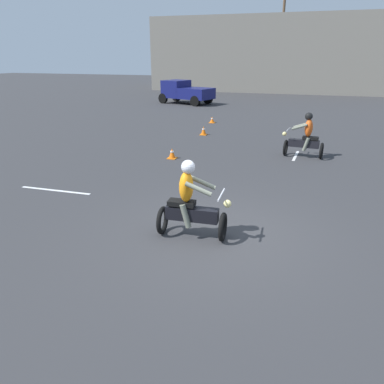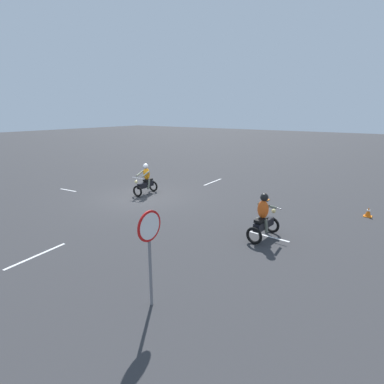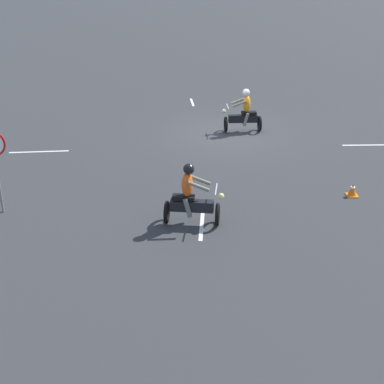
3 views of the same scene
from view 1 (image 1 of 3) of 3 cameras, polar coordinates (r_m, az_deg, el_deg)
ground_plane at (r=7.99m, az=3.99°, el=-6.65°), size 120.00×120.00×0.00m
motorcycle_rider_foreground at (r=7.65m, az=-0.25°, el=-1.90°), size 1.53×0.72×1.66m
motorcycle_rider_background at (r=14.49m, az=16.88°, el=7.88°), size 1.54×0.78×1.66m
pickup_truck at (r=30.02m, az=-1.05°, el=15.08°), size 4.52×3.09×1.73m
traffic_cone_near_right at (r=21.38m, az=3.08°, el=10.92°), size 0.32×0.32×0.34m
traffic_cone_mid_center at (r=13.84m, az=-3.05°, el=5.87°), size 0.32×0.32×0.38m
traffic_cone_mid_left at (r=18.04m, az=1.77°, el=9.32°), size 0.32×0.32×0.41m
lane_stripe_n at (r=14.77m, az=15.52°, el=5.35°), size 0.18×1.55×0.01m
lane_stripe_w at (r=11.24m, az=-20.10°, el=0.24°), size 2.20×0.16×0.01m
utility_pole_far at (r=38.69m, az=13.51°, el=21.83°), size 0.24×0.24×10.09m
building_backdrop at (r=43.57m, az=12.97°, el=19.75°), size 25.23×10.00×7.24m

